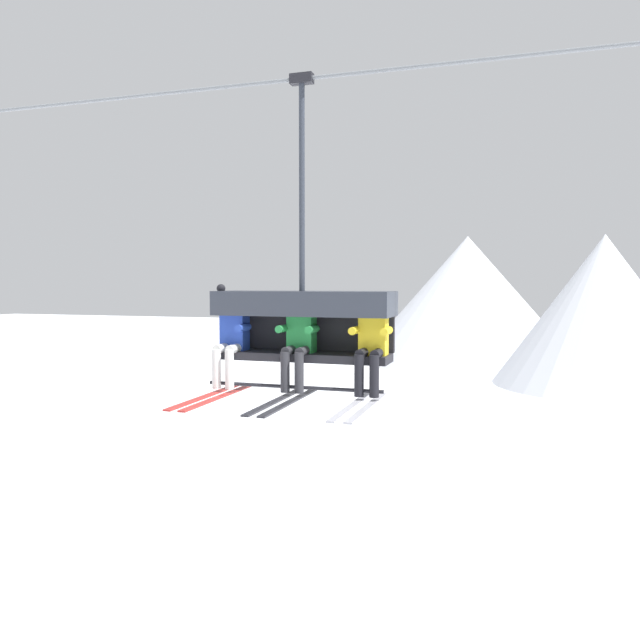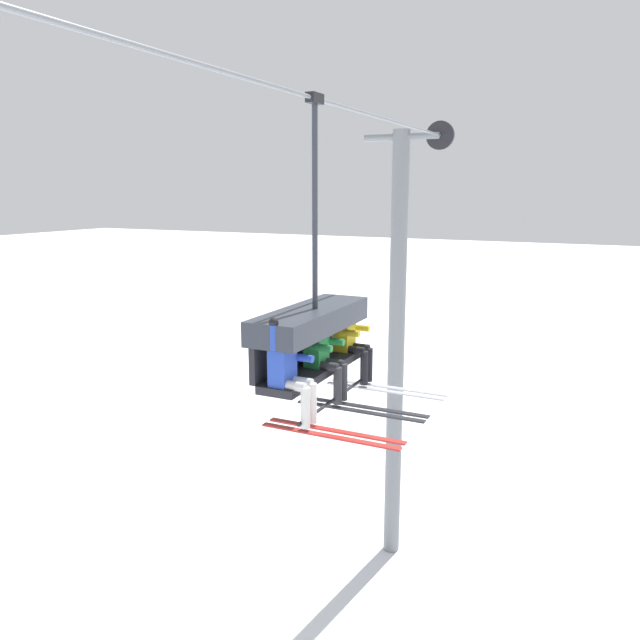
# 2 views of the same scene
# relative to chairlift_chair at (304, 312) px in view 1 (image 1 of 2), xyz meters

# --- Properties ---
(mountain_peak_west) EXTENTS (18.66, 18.66, 10.80)m
(mountain_peak_west) POSITION_rel_chairlift_chair_xyz_m (-1.79, 47.82, -1.10)
(mountain_peak_west) COLOR white
(mountain_peak_west) RESTS_ON ground_plane
(mountain_peak_central) EXTENTS (14.03, 14.03, 10.00)m
(mountain_peak_central) POSITION_rel_chairlift_chair_xyz_m (7.81, 37.41, -1.51)
(mountain_peak_central) COLOR white
(mountain_peak_central) RESTS_ON ground_plane
(lift_cable) EXTENTS (16.33, 0.05, 0.05)m
(lift_cable) POSITION_rel_chairlift_chair_xyz_m (-1.52, -0.07, 2.80)
(lift_cable) COLOR slate
(chairlift_chair) EXTENTS (2.22, 0.74, 3.75)m
(chairlift_chair) POSITION_rel_chairlift_chair_xyz_m (0.00, 0.00, 0.00)
(chairlift_chair) COLOR #232328
(skier_blue) EXTENTS (0.48, 1.70, 1.34)m
(skier_blue) POSITION_rel_chairlift_chair_xyz_m (-0.90, -0.21, -0.30)
(skier_blue) COLOR #2847B7
(skier_green) EXTENTS (0.46, 1.70, 1.23)m
(skier_green) POSITION_rel_chairlift_chair_xyz_m (0.00, -0.22, -0.32)
(skier_green) COLOR #23843D
(skier_yellow) EXTENTS (0.46, 1.70, 1.23)m
(skier_yellow) POSITION_rel_chairlift_chair_xyz_m (0.90, -0.22, -0.32)
(skier_yellow) COLOR yellow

